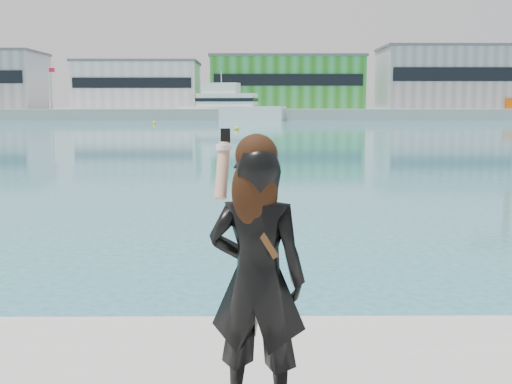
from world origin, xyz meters
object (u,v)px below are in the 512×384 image
motor_yacht (230,106)px  woman (257,272)px  buoy_near (237,130)px  buoy_far (154,124)px

motor_yacht → woman: bearing=-75.5°
woman → buoy_near: bearing=-77.6°
motor_yacht → buoy_far: size_ratio=38.78×
motor_yacht → woman: size_ratio=12.11×
motor_yacht → buoy_near: bearing=-74.7°
motor_yacht → buoy_near: motor_yacht is taller
motor_yacht → buoy_far: bearing=-99.9°
woman → buoy_far: bearing=-70.1°
buoy_far → woman: bearing=-81.2°
buoy_near → woman: 65.16m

